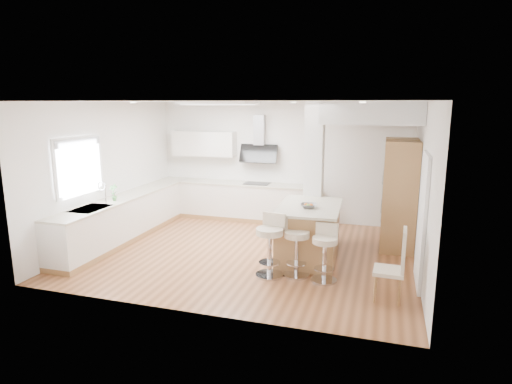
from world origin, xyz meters
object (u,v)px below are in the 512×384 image
(bar_stool_b, at_px, (296,244))
(bar_stool_c, at_px, (325,250))
(peninsula, at_px, (309,232))
(dining_chair, at_px, (396,263))
(bar_stool_a, at_px, (270,242))

(bar_stool_b, distance_m, bar_stool_c, 0.48)
(bar_stool_b, bearing_deg, bar_stool_c, -32.49)
(bar_stool_b, height_order, bar_stool_c, bar_stool_b)
(peninsula, relative_size, dining_chair, 1.56)
(bar_stool_a, height_order, bar_stool_c, bar_stool_a)
(peninsula, height_order, bar_stool_c, peninsula)
(bar_stool_a, xyz_separation_m, bar_stool_c, (0.88, 0.05, -0.06))
(bar_stool_a, bearing_deg, peninsula, 75.47)
(peninsula, xyz_separation_m, bar_stool_c, (0.42, -0.93, 0.02))
(bar_stool_c, bearing_deg, bar_stool_b, 171.09)
(dining_chair, bearing_deg, peninsula, 140.06)
(bar_stool_a, xyz_separation_m, bar_stool_b, (0.40, 0.14, -0.04))
(peninsula, distance_m, dining_chair, 1.99)
(dining_chair, bearing_deg, bar_stool_b, 164.08)
(bar_stool_a, height_order, dining_chair, dining_chair)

